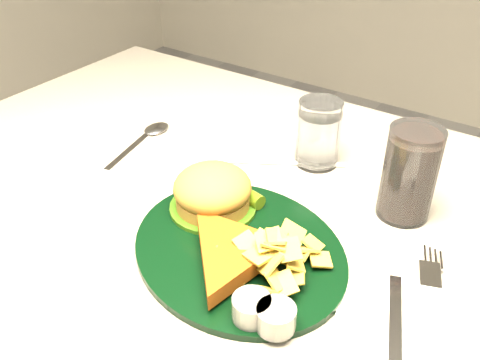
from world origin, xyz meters
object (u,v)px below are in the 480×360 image
object	(u,v)px
water_glass	(319,133)
fork_napkin	(399,317)
cola_glass	(409,174)
dinner_plate	(239,231)

from	to	relation	value
water_glass	fork_napkin	world-z (taller)	water_glass
cola_glass	fork_napkin	size ratio (longest dim) A/B	0.69
dinner_plate	water_glass	xyz separation A→B (m)	(-0.02, 0.25, 0.02)
water_glass	cola_glass	bearing A→B (deg)	-18.14
dinner_plate	water_glass	size ratio (longest dim) A/B	2.81
cola_glass	dinner_plate	bearing A→B (deg)	-125.72
dinner_plate	water_glass	world-z (taller)	water_glass
dinner_plate	fork_napkin	world-z (taller)	dinner_plate
dinner_plate	fork_napkin	distance (m)	0.21
fork_napkin	water_glass	bearing A→B (deg)	112.63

